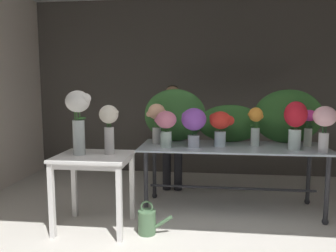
# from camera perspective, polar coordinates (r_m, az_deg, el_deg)

# --- Properties ---
(ground_plane) EXTENTS (7.69, 7.69, 0.00)m
(ground_plane) POSITION_cam_1_polar(r_m,az_deg,el_deg) (4.02, 5.49, -14.63)
(ground_plane) COLOR beige
(wall_back) EXTENTS (5.83, 0.12, 2.93)m
(wall_back) POSITION_cam_1_polar(r_m,az_deg,el_deg) (5.48, 6.04, 6.80)
(wall_back) COLOR #4C4742
(wall_back) RESTS_ON ground
(display_table_glass) EXTENTS (2.17, 0.82, 0.79)m
(display_table_glass) POSITION_cam_1_polar(r_m,az_deg,el_deg) (3.88, 11.35, -5.20)
(display_table_glass) COLOR silver
(display_table_glass) RESTS_ON ground
(side_table_white) EXTENTS (0.76, 0.62, 0.78)m
(side_table_white) POSITION_cam_1_polar(r_m,az_deg,el_deg) (3.40, -13.11, -6.77)
(side_table_white) COLOR white
(side_table_white) RESTS_ON ground
(florist) EXTENTS (0.57, 0.24, 1.51)m
(florist) POSITION_cam_1_polar(r_m,az_deg,el_deg) (4.52, 0.79, -0.12)
(florist) COLOR #232328
(florist) RESTS_ON ground
(foliage_backdrop) EXTENTS (2.22, 0.26, 0.67)m
(foliage_backdrop) POSITION_cam_1_polar(r_m,az_deg,el_deg) (4.10, 10.74, 1.47)
(foliage_backdrop) COLOR #387033
(foliage_backdrop) RESTS_ON display_table_glass
(vase_scarlet_roses) EXTENTS (0.29, 0.25, 0.41)m
(vase_scarlet_roses) POSITION_cam_1_polar(r_m,az_deg,el_deg) (3.77, 9.41, 0.25)
(vase_scarlet_roses) COLOR silver
(vase_scarlet_roses) RESTS_ON display_table_glass
(vase_blush_lilies) EXTENTS (0.26, 0.24, 0.50)m
(vase_blush_lilies) POSITION_cam_1_polar(r_m,az_deg,el_deg) (3.74, 26.21, 0.65)
(vase_blush_lilies) COLOR silver
(vase_blush_lilies) RESTS_ON display_table_glass
(vase_rosy_carnations) EXTENTS (0.26, 0.24, 0.42)m
(vase_rosy_carnations) POSITION_cam_1_polar(r_m,az_deg,el_deg) (3.67, -0.36, 0.15)
(vase_rosy_carnations) COLOR silver
(vase_rosy_carnations) RESTS_ON display_table_glass
(vase_violet_tulips) EXTENTS (0.29, 0.29, 0.46)m
(vase_violet_tulips) POSITION_cam_1_polar(r_m,az_deg,el_deg) (3.68, 4.57, 0.65)
(vase_violet_tulips) COLOR silver
(vase_violet_tulips) RESTS_ON display_table_glass
(vase_sunset_ranunculus) EXTENTS (0.18, 0.17, 0.46)m
(vase_sunset_ranunculus) POSITION_cam_1_polar(r_m,az_deg,el_deg) (3.89, 15.36, 0.39)
(vase_sunset_ranunculus) COLOR silver
(vase_sunset_ranunculus) RESTS_ON display_table_glass
(vase_crimson_anemones) EXTENTS (0.25, 0.25, 0.54)m
(vase_crimson_anemones) POSITION_cam_1_polar(r_m,az_deg,el_deg) (3.78, 21.80, 0.84)
(vase_crimson_anemones) COLOR silver
(vase_crimson_anemones) RESTS_ON display_table_glass
(vase_magenta_dahlias) EXTENTS (0.20, 0.19, 0.43)m
(vase_magenta_dahlias) POSITION_cam_1_polar(r_m,az_deg,el_deg) (4.08, 23.80, 0.55)
(vase_magenta_dahlias) COLOR silver
(vase_magenta_dahlias) RESTS_ON display_table_glass
(vase_peach_stock) EXTENTS (0.26, 0.21, 0.49)m
(vase_peach_stock) POSITION_cam_1_polar(r_m,az_deg,el_deg) (3.90, -2.01, 1.38)
(vase_peach_stock) COLOR silver
(vase_peach_stock) RESTS_ON display_table_glass
(vase_white_roses_tall) EXTENTS (0.27, 0.24, 0.66)m
(vase_white_roses_tall) POSITION_cam_1_polar(r_m,az_deg,el_deg) (3.37, -15.72, 2.02)
(vase_white_roses_tall) COLOR silver
(vase_white_roses_tall) RESTS_ON side_table_white
(vase_cream_lisianthus_tall) EXTENTS (0.21, 0.20, 0.51)m
(vase_cream_lisianthus_tall) POSITION_cam_1_polar(r_m,az_deg,el_deg) (3.34, -10.51, 0.35)
(vase_cream_lisianthus_tall) COLOR silver
(vase_cream_lisianthus_tall) RESTS_ON side_table_white
(watering_can) EXTENTS (0.35, 0.18, 0.34)m
(watering_can) POSITION_cam_1_polar(r_m,az_deg,el_deg) (3.37, -3.70, -16.67)
(watering_can) COLOR #4C704C
(watering_can) RESTS_ON ground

